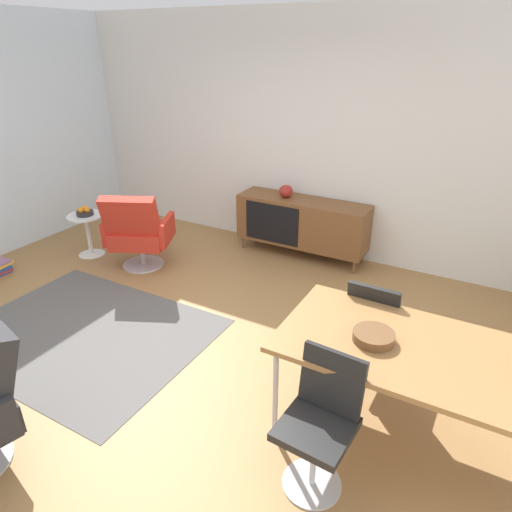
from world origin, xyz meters
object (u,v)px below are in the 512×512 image
dining_chair_front_left (321,419)px  vase_cobalt (286,191)px  dining_chair_back_left (374,323)px  lounge_chair_red (137,231)px  dining_table (410,352)px  wooden_bowl_on_table (374,336)px  side_table_round (88,230)px  fruit_bowl (85,212)px  sideboard (302,222)px

dining_chair_front_left → vase_cobalt: bearing=119.3°
vase_cobalt → dining_chair_back_left: (1.62, -1.77, -0.32)m
lounge_chair_red → dining_table: bearing=-18.6°
wooden_bowl_on_table → lounge_chair_red: 3.25m
lounge_chair_red → side_table_round: bearing=-178.4°
dining_chair_front_left → fruit_bowl: bearing=156.3°
vase_cobalt → side_table_round: bearing=-148.8°
dining_table → lounge_chair_red: 3.43m
wooden_bowl_on_table → dining_table: bearing=13.0°
lounge_chair_red → fruit_bowl: 0.81m
side_table_round → fruit_bowl: (-0.00, 0.00, 0.24)m
vase_cobalt → dining_chair_front_left: vase_cobalt is taller
dining_chair_back_left → fruit_bowl: (-3.70, 0.51, 0.09)m
wooden_bowl_on_table → side_table_round: wooden_bowl_on_table is taller
wooden_bowl_on_table → dining_chair_back_left: bearing=102.2°
dining_table → dining_chair_front_left: size_ratio=1.87×
dining_table → lounge_chair_red: bearing=161.4°
dining_chair_front_left → lounge_chair_red: size_ratio=0.90×
side_table_round → fruit_bowl: size_ratio=2.60×
dining_chair_front_left → side_table_round: size_ratio=1.65×
vase_cobalt → lounge_chair_red: size_ratio=0.18×
lounge_chair_red → dining_chair_back_left: bearing=-10.5°
vase_cobalt → dining_chair_front_left: bearing=-60.7°
dining_chair_front_left → side_table_round: dining_chair_front_left is taller
vase_cobalt → dining_chair_back_left: bearing=-47.7°
dining_chair_front_left → fruit_bowl: (-3.71, 1.63, 0.09)m
dining_chair_front_left → side_table_round: bearing=156.3°
dining_table → dining_chair_back_left: 0.70m
dining_table → lounge_chair_red: lounge_chair_red is taller
dining_chair_back_left → dining_table: bearing=-57.9°
wooden_bowl_on_table → lounge_chair_red: size_ratio=0.27×
sideboard → wooden_bowl_on_table: 2.85m
sideboard → dining_chair_front_left: (1.40, -2.89, 0.03)m
fruit_bowl → dining_chair_front_left: bearing=-23.7°
wooden_bowl_on_table → dining_chair_front_left: (-0.13, -0.51, -0.30)m
sideboard → dining_chair_back_left: dining_chair_back_left is taller
dining_table → dining_chair_back_left: dining_chair_back_left is taller
dining_chair_back_left → fruit_bowl: dining_chair_back_left is taller
dining_table → side_table_round: bearing=165.2°
lounge_chair_red → side_table_round: (-0.81, -0.02, -0.15)m
dining_table → side_table_round: size_ratio=3.08×
sideboard → fruit_bowl: (-2.31, -1.26, 0.12)m
dining_chair_back_left → lounge_chair_red: lounge_chair_red is taller
side_table_round → dining_chair_back_left: bearing=-7.9°
dining_table → wooden_bowl_on_table: (-0.22, -0.05, 0.07)m
vase_cobalt → dining_table: size_ratio=0.11×
vase_cobalt → dining_chair_back_left: 2.42m
dining_chair_front_left → side_table_round: (-3.71, 1.63, -0.15)m
vase_cobalt → dining_table: 3.05m
dining_table → side_table_round: (-4.05, 1.07, -0.38)m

